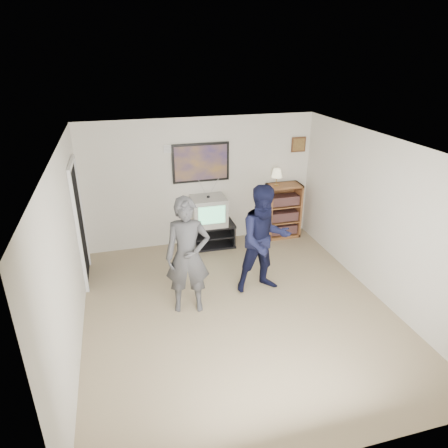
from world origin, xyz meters
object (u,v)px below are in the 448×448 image
media_stand (210,235)px  person_short (264,240)px  bookshelf (283,211)px  crt_television (208,211)px  person_tall (188,256)px

media_stand → person_short: 1.93m
bookshelf → person_short: (-1.10, -1.80, 0.32)m
crt_television → media_stand: bearing=0.6°
bookshelf → person_short: size_ratio=0.64×
crt_television → person_tall: (-0.77, -1.96, 0.14)m
crt_television → person_tall: 2.11m
person_tall → person_short: size_ratio=1.00×
bookshelf → person_tall: person_tall is taller
media_stand → crt_television: crt_television is taller
person_tall → person_short: (1.26, 0.22, -0.00)m
media_stand → bookshelf: bearing=3.1°
crt_television → person_tall: bearing=-110.8°
person_tall → bookshelf: bearing=50.6°
crt_television → bookshelf: 1.60m
crt_television → person_short: (0.49, -1.75, 0.14)m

